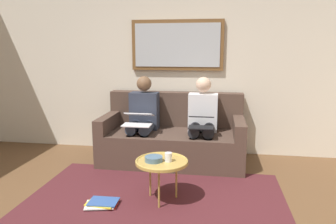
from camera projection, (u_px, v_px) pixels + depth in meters
name	position (u px, v px, depth m)	size (l,w,h in m)	color
wall_rear	(178.00, 63.00, 4.64)	(6.00, 0.12, 2.60)	beige
area_rug	(154.00, 202.00, 3.19)	(2.60, 1.80, 0.01)	#4C1E23
couch	(173.00, 138.00, 4.36)	(1.87, 0.90, 0.90)	#4C382D
framed_mirror	(177.00, 45.00, 4.50)	(1.30, 0.05, 0.70)	brown
coffee_table	(162.00, 162.00, 3.15)	(0.52, 0.52, 0.43)	tan
cup	(168.00, 157.00, 3.12)	(0.07, 0.07, 0.09)	silver
bowl	(154.00, 159.00, 3.13)	(0.17, 0.17, 0.05)	slate
person_left	(202.00, 118.00, 4.17)	(0.38, 0.58, 1.14)	silver
laptop_black	(201.00, 122.00, 3.93)	(0.30, 0.32, 0.14)	black
person_right	(143.00, 116.00, 4.30)	(0.38, 0.58, 1.14)	#2D3342
laptop_white	(138.00, 119.00, 4.06)	(0.36, 0.35, 0.15)	white
magazine_stack	(102.00, 203.00, 3.12)	(0.33, 0.27, 0.04)	red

